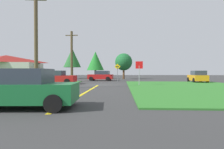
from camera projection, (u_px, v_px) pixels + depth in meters
ground_plane at (99, 85)px, 21.60m from camera, size 120.00×120.00×0.00m
grass_verge_right at (196, 88)px, 17.13m from camera, size 12.00×20.00×0.08m
lane_stripe_center at (86, 92)px, 13.61m from camera, size 0.20×14.00×0.01m
stop_sign at (139, 68)px, 20.19m from camera, size 0.75×0.22×2.58m
car_on_crossroad at (198, 77)px, 25.93m from camera, size 2.10×3.91×1.62m
car_approaching_junction at (101, 76)px, 31.26m from camera, size 4.16×2.34×1.62m
parked_car_near_building at (57, 77)px, 22.93m from camera, size 4.30×2.20×1.62m
car_behind_on_main_road at (25, 88)px, 7.82m from camera, size 4.16×2.39×1.62m
utility_pole_near at (36, 39)px, 16.39m from camera, size 1.80×0.38×8.38m
utility_pole_mid at (72, 56)px, 27.50m from camera, size 1.80×0.34×7.32m
direction_sign at (117, 70)px, 28.73m from camera, size 0.91×0.08×2.70m
oak_tree_left at (95, 61)px, 39.76m from camera, size 3.57×3.57×5.70m
pine_tree_center at (124, 62)px, 38.13m from camera, size 3.45×3.45×5.15m
oak_tree_right at (72, 58)px, 40.80m from camera, size 3.71×3.71×6.51m
barn at (6, 69)px, 27.03m from camera, size 9.21×6.82×3.83m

